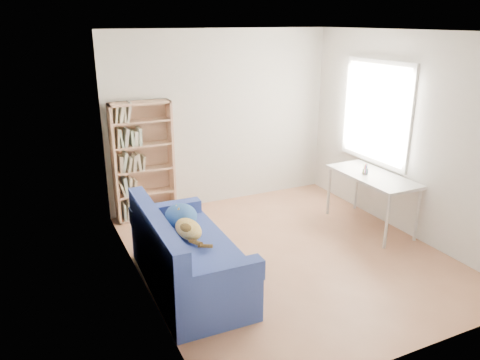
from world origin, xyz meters
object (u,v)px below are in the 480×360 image
sofa (185,257)px  bookshelf (144,166)px  desk (372,180)px  pen_cup (365,170)px

sofa → bookshelf: bookshelf is taller
sofa → bookshelf: size_ratio=1.08×
sofa → bookshelf: 2.04m
desk → bookshelf: bearing=148.6°
sofa → desk: size_ratio=1.38×
sofa → bookshelf: bearing=88.5°
sofa → desk: sofa is taller
sofa → pen_cup: 2.77m
bookshelf → desk: (2.69, -1.64, -0.09)m
sofa → desk: 2.82m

